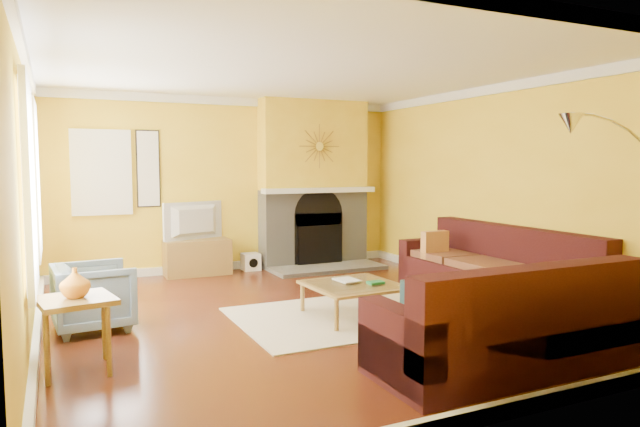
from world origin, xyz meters
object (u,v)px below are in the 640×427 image
coffee_table (354,300)px  side_table (77,335)px  sectional_sofa (442,279)px  arc_lamp (623,242)px  media_console (197,257)px  armchair (94,296)px

coffee_table → side_table: bearing=-169.9°
sectional_sofa → side_table: bearing=180.0°
arc_lamp → coffee_table: bearing=121.4°
media_console → armchair: size_ratio=1.30×
coffee_table → arc_lamp: 2.71m
armchair → side_table: armchair is taller
coffee_table → arc_lamp: (1.34, -2.20, 0.84)m
armchair → sectional_sofa: bearing=-114.2°
sectional_sofa → coffee_table: size_ratio=3.91×
armchair → arc_lamp: bearing=-131.1°
sectional_sofa → coffee_table: (-0.80, 0.50, -0.26)m
media_console → armchair: armchair is taller
armchair → arc_lamp: size_ratio=0.36×
sectional_sofa → media_console: sectional_sofa is taller
sectional_sofa → media_console: size_ratio=3.81×
sectional_sofa → side_table: 3.60m
coffee_table → side_table: size_ratio=1.56×
armchair → arc_lamp: arc_lamp is taller
sectional_sofa → arc_lamp: (0.54, -1.70, 0.58)m
sectional_sofa → media_console: 4.03m
media_console → side_table: bearing=-116.6°
coffee_table → media_console: 3.26m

